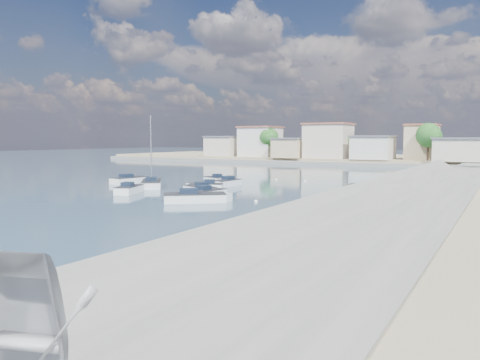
{
  "coord_description": "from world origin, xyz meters",
  "views": [
    {
      "loc": [
        23.22,
        -31.28,
        5.91
      ],
      "look_at": [
        -2.63,
        13.29,
        1.4
      ],
      "focal_mm": 35.0,
      "sensor_mm": 36.0,
      "label": 1
    }
  ],
  "objects_px": {
    "motorboat_c": "(199,190)",
    "motorboat_d": "(204,187)",
    "motorboat_b": "(208,194)",
    "motorboat_a": "(130,190)",
    "motorboat_f": "(215,180)",
    "motorboat_g": "(225,184)",
    "motorboat_e": "(131,180)",
    "sailboat": "(152,184)",
    "motorboat_h": "(198,198)"
  },
  "relations": [
    {
      "from": "motorboat_f",
      "to": "motorboat_b",
      "type": "bearing_deg",
      "value": -59.2
    },
    {
      "from": "motorboat_a",
      "to": "motorboat_d",
      "type": "xyz_separation_m",
      "value": [
        5.55,
        6.27,
        -0.0
      ]
    },
    {
      "from": "motorboat_b",
      "to": "motorboat_g",
      "type": "xyz_separation_m",
      "value": [
        -4.4,
        10.21,
        0.0
      ]
    },
    {
      "from": "motorboat_c",
      "to": "motorboat_f",
      "type": "relative_size",
      "value": 1.19
    },
    {
      "from": "motorboat_f",
      "to": "motorboat_h",
      "type": "relative_size",
      "value": 0.7
    },
    {
      "from": "motorboat_a",
      "to": "motorboat_f",
      "type": "relative_size",
      "value": 1.19
    },
    {
      "from": "sailboat",
      "to": "motorboat_e",
      "type": "bearing_deg",
      "value": 156.75
    },
    {
      "from": "motorboat_b",
      "to": "motorboat_d",
      "type": "relative_size",
      "value": 1.14
    },
    {
      "from": "motorboat_d",
      "to": "sailboat",
      "type": "distance_m",
      "value": 8.04
    },
    {
      "from": "motorboat_d",
      "to": "motorboat_h",
      "type": "relative_size",
      "value": 0.72
    },
    {
      "from": "motorboat_g",
      "to": "motorboat_e",
      "type": "bearing_deg",
      "value": -169.77
    },
    {
      "from": "motorboat_e",
      "to": "sailboat",
      "type": "bearing_deg",
      "value": -23.25
    },
    {
      "from": "motorboat_e",
      "to": "sailboat",
      "type": "height_order",
      "value": "sailboat"
    },
    {
      "from": "motorboat_f",
      "to": "motorboat_g",
      "type": "distance_m",
      "value": 5.03
    },
    {
      "from": "motorboat_b",
      "to": "motorboat_d",
      "type": "height_order",
      "value": "same"
    },
    {
      "from": "motorboat_d",
      "to": "motorboat_e",
      "type": "height_order",
      "value": "same"
    },
    {
      "from": "motorboat_b",
      "to": "motorboat_f",
      "type": "bearing_deg",
      "value": 120.8
    },
    {
      "from": "motorboat_g",
      "to": "sailboat",
      "type": "xyz_separation_m",
      "value": [
        -7.66,
        -4.89,
        0.03
      ]
    },
    {
      "from": "motorboat_b",
      "to": "motorboat_f",
      "type": "distance_m",
      "value": 15.84
    },
    {
      "from": "motorboat_e",
      "to": "motorboat_h",
      "type": "relative_size",
      "value": 0.99
    },
    {
      "from": "motorboat_b",
      "to": "motorboat_c",
      "type": "height_order",
      "value": "same"
    },
    {
      "from": "motorboat_b",
      "to": "motorboat_d",
      "type": "xyz_separation_m",
      "value": [
        -4.02,
        5.15,
        -0.0
      ]
    },
    {
      "from": "motorboat_c",
      "to": "motorboat_g",
      "type": "xyz_separation_m",
      "value": [
        -1.38,
        7.63,
        0.0
      ]
    },
    {
      "from": "motorboat_a",
      "to": "motorboat_f",
      "type": "distance_m",
      "value": 14.8
    },
    {
      "from": "motorboat_c",
      "to": "motorboat_e",
      "type": "distance_m",
      "value": 15.68
    },
    {
      "from": "motorboat_a",
      "to": "motorboat_e",
      "type": "height_order",
      "value": "same"
    },
    {
      "from": "motorboat_a",
      "to": "motorboat_f",
      "type": "height_order",
      "value": "same"
    },
    {
      "from": "motorboat_a",
      "to": "motorboat_h",
      "type": "xyz_separation_m",
      "value": [
        10.64,
        -2.17,
        -0.0
      ]
    },
    {
      "from": "motorboat_g",
      "to": "sailboat",
      "type": "bearing_deg",
      "value": -147.48
    },
    {
      "from": "motorboat_e",
      "to": "motorboat_g",
      "type": "bearing_deg",
      "value": 10.23
    },
    {
      "from": "motorboat_a",
      "to": "motorboat_c",
      "type": "height_order",
      "value": "same"
    },
    {
      "from": "motorboat_d",
      "to": "motorboat_e",
      "type": "distance_m",
      "value": 14.03
    },
    {
      "from": "motorboat_c",
      "to": "motorboat_d",
      "type": "bearing_deg",
      "value": 111.35
    },
    {
      "from": "motorboat_b",
      "to": "motorboat_e",
      "type": "relative_size",
      "value": 0.82
    },
    {
      "from": "motorboat_a",
      "to": "motorboat_h",
      "type": "relative_size",
      "value": 0.83
    },
    {
      "from": "sailboat",
      "to": "motorboat_g",
      "type": "bearing_deg",
      "value": 32.52
    },
    {
      "from": "sailboat",
      "to": "motorboat_d",
      "type": "bearing_deg",
      "value": -1.2
    },
    {
      "from": "motorboat_d",
      "to": "sailboat",
      "type": "bearing_deg",
      "value": 178.8
    },
    {
      "from": "sailboat",
      "to": "motorboat_b",
      "type": "bearing_deg",
      "value": -23.81
    },
    {
      "from": "motorboat_f",
      "to": "motorboat_e",
      "type": "bearing_deg",
      "value": -149.01
    },
    {
      "from": "motorboat_h",
      "to": "motorboat_a",
      "type": "bearing_deg",
      "value": 168.49
    },
    {
      "from": "motorboat_c",
      "to": "motorboat_g",
      "type": "height_order",
      "value": "same"
    },
    {
      "from": "motorboat_b",
      "to": "motorboat_f",
      "type": "height_order",
      "value": "same"
    },
    {
      "from": "motorboat_a",
      "to": "motorboat_b",
      "type": "distance_m",
      "value": 9.64
    },
    {
      "from": "motorboat_a",
      "to": "motorboat_e",
      "type": "bearing_deg",
      "value": 132.73
    },
    {
      "from": "motorboat_f",
      "to": "motorboat_g",
      "type": "xyz_separation_m",
      "value": [
        3.71,
        -3.4,
        0.0
      ]
    },
    {
      "from": "motorboat_d",
      "to": "sailboat",
      "type": "height_order",
      "value": "sailboat"
    },
    {
      "from": "motorboat_h",
      "to": "sailboat",
      "type": "distance_m",
      "value": 15.69
    },
    {
      "from": "sailboat",
      "to": "motorboat_c",
      "type": "bearing_deg",
      "value": -16.86
    },
    {
      "from": "motorboat_c",
      "to": "motorboat_d",
      "type": "relative_size",
      "value": 1.15
    }
  ]
}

